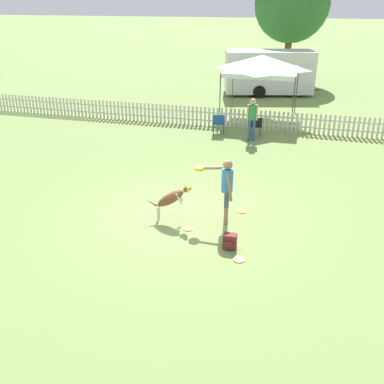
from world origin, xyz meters
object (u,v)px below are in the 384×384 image
at_px(leaping_dog, 171,198).
at_px(spectator_standing, 252,115).
at_px(folding_chair_center, 219,122).
at_px(frisbee_midfield, 188,228).
at_px(folding_chair_blue_left, 256,125).
at_px(handler_person, 225,184).
at_px(frisbee_near_dog, 242,211).
at_px(canopy_tent_main, 262,65).
at_px(frisbee_near_handler, 239,259).
at_px(backpack_on_grass, 230,241).
at_px(equipment_trailer, 269,72).
at_px(tree_left_grove, 292,4).

xyz_separation_m(leaping_dog, spectator_standing, (1.00, 7.08, 0.41)).
bearing_deg(folding_chair_center, leaping_dog, 83.07).
bearing_deg(frisbee_midfield, leaping_dog, 146.42).
height_order(folding_chair_blue_left, spectator_standing, spectator_standing).
relative_size(handler_person, frisbee_near_dog, 6.50).
bearing_deg(leaping_dog, folding_chair_blue_left, 161.60).
bearing_deg(canopy_tent_main, frisbee_near_dog, -85.36).
distance_m(leaping_dog, folding_chair_center, 7.69).
relative_size(frisbee_near_handler, backpack_on_grass, 0.72).
relative_size(folding_chair_blue_left, folding_chair_center, 0.96).
bearing_deg(frisbee_near_handler, folding_chair_center, 104.76).
xyz_separation_m(frisbee_midfield, equipment_trailer, (0.11, 16.55, 1.27)).
distance_m(folding_chair_center, spectator_standing, 1.63).
distance_m(handler_person, backpack_on_grass, 1.53).
height_order(backpack_on_grass, tree_left_grove, tree_left_grove).
relative_size(folding_chair_blue_left, equipment_trailer, 0.14).
distance_m(handler_person, folding_chair_center, 7.65).
height_order(frisbee_near_handler, frisbee_near_dog, same).
height_order(leaping_dog, tree_left_grove, tree_left_grove).
distance_m(folding_chair_center, tree_left_grove, 14.23).
height_order(frisbee_near_handler, frisbee_midfield, same).
distance_m(canopy_tent_main, tree_left_grove, 10.71).
bearing_deg(backpack_on_grass, folding_chair_blue_left, 93.77).
xyz_separation_m(handler_person, folding_chair_blue_left, (-0.20, 7.46, -0.56)).
xyz_separation_m(frisbee_midfield, folding_chair_center, (-0.96, 8.03, 0.48)).
height_order(handler_person, frisbee_near_handler, handler_person).
bearing_deg(canopy_tent_main, backpack_on_grass, -86.00).
xyz_separation_m(leaping_dog, backpack_on_grass, (1.67, -0.95, -0.42)).
distance_m(leaping_dog, frisbee_near_handler, 2.45).
bearing_deg(frisbee_near_dog, equipment_trailer, 93.75).
relative_size(leaping_dog, folding_chair_blue_left, 1.49).
bearing_deg(folding_chair_center, equipment_trailer, -107.35).
bearing_deg(tree_left_grove, frisbee_near_dog, -89.11).
height_order(leaping_dog, spectator_standing, spectator_standing).
distance_m(spectator_standing, tree_left_grove, 14.55).
bearing_deg(equipment_trailer, frisbee_near_dog, -100.88).
height_order(frisbee_midfield, folding_chair_center, folding_chair_center).
bearing_deg(frisbee_near_handler, leaping_dog, 145.08).
xyz_separation_m(folding_chair_blue_left, spectator_standing, (-0.10, -0.62, 0.53)).
bearing_deg(canopy_tent_main, frisbee_near_handler, -84.80).
height_order(frisbee_near_handler, spectator_standing, spectator_standing).
xyz_separation_m(frisbee_near_dog, folding_chair_center, (-2.08, 6.76, 0.48)).
xyz_separation_m(folding_chair_blue_left, canopy_tent_main, (-0.24, 3.00, 1.94)).
xyz_separation_m(spectator_standing, tree_left_grove, (0.34, 14.06, 3.74)).
height_order(frisbee_near_dog, backpack_on_grass, backpack_on_grass).
height_order(frisbee_near_dog, equipment_trailer, equipment_trailer).
relative_size(handler_person, tree_left_grove, 0.23).
distance_m(equipment_trailer, tree_left_grove, 6.08).
distance_m(canopy_tent_main, spectator_standing, 3.88).
distance_m(frisbee_midfield, spectator_standing, 7.52).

